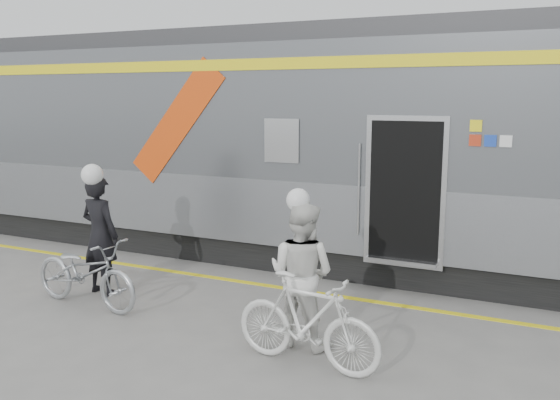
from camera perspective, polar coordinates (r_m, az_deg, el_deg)
The scene contains 9 objects.
ground at distance 7.82m, azimuth -10.01°, elevation -12.38°, with size 90.00×90.00×0.00m, color slate.
train at distance 10.94m, azimuth 2.59°, elevation 5.27°, with size 24.00×3.17×4.10m.
safety_strip at distance 9.54m, azimuth -2.52°, elevation -8.03°, with size 24.00×0.12×0.01m, color yellow.
man at distance 9.27m, azimuth -16.93°, elevation -3.23°, with size 0.66×0.43×1.81m, color black.
bicycle_left at distance 8.85m, azimuth -18.21°, elevation -6.64°, with size 0.66×1.89×1.00m, color #A8ACB0.
woman at distance 7.09m, azimuth 2.08°, elevation -7.14°, with size 0.85×0.66×1.74m, color silver.
bicycle_right at distance 6.61m, azimuth 2.60°, elevation -11.58°, with size 0.50×1.75×1.05m, color silver.
helmet_man at distance 9.10m, azimuth -17.27°, elevation 3.29°, with size 0.31×0.31×0.31m, color white.
helmet_woman at distance 6.86m, azimuth 2.14°, elevation 0.94°, with size 0.28×0.28×0.28m, color white.
Camera 1 is at (4.22, -5.88, 2.96)m, focal length 38.00 mm.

